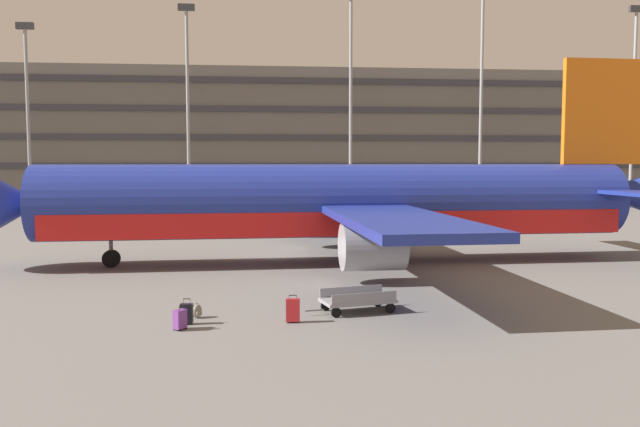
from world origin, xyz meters
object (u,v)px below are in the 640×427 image
at_px(airliner, 346,204).
at_px(suitcase_silver, 293,310).
at_px(baggage_cart, 358,300).
at_px(suitcase_scuffed, 180,319).
at_px(backpack_upright, 197,311).
at_px(suitcase_black, 187,313).

distance_m(airliner, suitcase_silver, 13.61).
bearing_deg(baggage_cart, suitcase_scuffed, -162.61).
bearing_deg(backpack_upright, suitcase_scuffed, -104.97).
height_order(airliner, suitcase_silver, airliner).
xyz_separation_m(airliner, suitcase_black, (-7.15, -12.72, -2.77)).
relative_size(suitcase_scuffed, backpack_upright, 1.50).
bearing_deg(suitcase_black, airliner, 60.66).
bearing_deg(suitcase_silver, backpack_upright, 163.38).
bearing_deg(backpack_upright, suitcase_silver, -16.62).
bearing_deg(airliner, baggage_cart, -95.84).
xyz_separation_m(suitcase_scuffed, backpack_upright, (0.41, 1.55, -0.12)).
distance_m(suitcase_scuffed, baggage_cart, 6.40).
height_order(airliner, backpack_upright, airliner).
relative_size(suitcase_silver, suitcase_scuffed, 1.21).
bearing_deg(suitcase_black, baggage_cart, 11.51).
height_order(suitcase_scuffed, backpack_upright, suitcase_scuffed).
relative_size(airliner, suitcase_silver, 39.26).
bearing_deg(suitcase_silver, baggage_cart, 28.93).
bearing_deg(baggage_cart, backpack_upright, -176.36).
distance_m(suitcase_silver, suitcase_scuffed, 3.73).
bearing_deg(backpack_upright, airliner, 59.94).
bearing_deg(backpack_upright, suitcase_black, -108.22).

